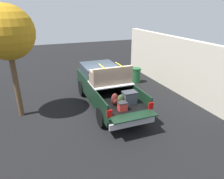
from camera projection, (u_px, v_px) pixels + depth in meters
The scene contains 5 objects.
ground_plane at pixel (108, 105), 10.53m from camera, with size 40.00×40.00×0.00m, color black.
pickup_truck at pixel (105, 86), 10.48m from camera, with size 6.05×2.06×2.23m.
building_facade at pixel (168, 61), 12.70m from camera, with size 9.42×0.36×3.11m, color beige.
tree_background at pixel (7, 33), 8.21m from camera, with size 2.23×2.23×4.85m.
trash_can at pixel (136, 75), 13.54m from camera, with size 0.60×0.60×0.98m.
Camera 1 is at (-8.90, 3.21, 4.70)m, focal length 32.95 mm.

